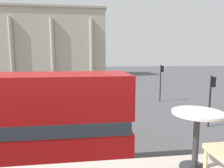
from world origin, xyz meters
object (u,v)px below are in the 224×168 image
plaza_building_left (38,43)px  car_silver (93,93)px  car_maroon (64,105)px  pedestrian_yellow (54,120)px  traffic_light_near (211,93)px  traffic_light_mid (161,78)px  cafe_dining_table (197,127)px  pedestrian_grey (71,83)px

plaza_building_left → car_silver: plaza_building_left is taller
car_maroon → car_silver: size_ratio=1.00×
car_silver → pedestrian_yellow: 10.51m
car_silver → pedestrian_yellow: (-2.82, -10.12, 0.21)m
traffic_light_near → traffic_light_mid: traffic_light_mid is taller
plaza_building_left → traffic_light_near: (20.74, -41.87, -5.96)m
car_silver → car_maroon: bearing=126.4°
traffic_light_near → pedestrian_yellow: traffic_light_near is taller
cafe_dining_table → traffic_light_near: bearing=55.1°
traffic_light_near → car_silver: bearing=127.4°
cafe_dining_table → pedestrian_yellow: (-3.39, 10.57, -3.14)m
pedestrian_yellow → traffic_light_near: bearing=-47.1°
car_maroon → pedestrian_grey: size_ratio=2.34×
traffic_light_mid → pedestrian_grey: (-10.48, 9.41, -1.59)m
traffic_light_mid → car_silver: (-7.39, 2.04, -1.93)m
car_maroon → pedestrian_yellow: (-0.13, -4.63, 0.21)m
traffic_light_mid → car_maroon: bearing=-161.1°
cafe_dining_table → pedestrian_grey: bearing=97.4°
traffic_light_near → pedestrian_grey: bearing=121.8°
traffic_light_near → pedestrian_grey: traffic_light_near is taller
plaza_building_left → traffic_light_near: 47.10m
traffic_light_near → car_silver: (-7.84, 10.25, -1.67)m
cafe_dining_table → traffic_light_near: size_ratio=0.20×
traffic_light_near → car_silver: size_ratio=0.86×
pedestrian_grey → plaza_building_left: bearing=147.4°
cafe_dining_table → pedestrian_yellow: size_ratio=0.46×
cafe_dining_table → plaza_building_left: 54.18m
cafe_dining_table → car_silver: size_ratio=0.17×
cafe_dining_table → car_silver: (-0.56, 20.69, -3.35)m
traffic_light_mid → car_maroon: size_ratio=0.96×
traffic_light_mid → cafe_dining_table: bearing=-110.1°
traffic_light_mid → pedestrian_yellow: 13.13m
car_maroon → pedestrian_yellow: pedestrian_yellow is taller
plaza_building_left → car_silver: 34.99m
cafe_dining_table → plaza_building_left: size_ratio=0.02×
traffic_light_mid → plaza_building_left: bearing=121.1°
cafe_dining_table → pedestrian_grey: size_ratio=0.41×
plaza_building_left → pedestrian_yellow: 43.58m
traffic_light_near → car_maroon: 11.68m
car_maroon → car_silver: (2.69, 5.49, 0.00)m
plaza_building_left → traffic_light_mid: (20.29, -33.66, -5.70)m
plaza_building_left → traffic_light_mid: size_ratio=8.53×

